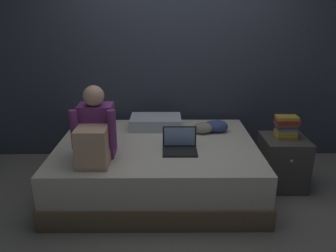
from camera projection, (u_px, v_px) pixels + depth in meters
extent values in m
plane|color=gray|center=(177.00, 203.00, 3.19)|extent=(8.00, 8.00, 0.00)
cube|color=#383D4C|center=(175.00, 47.00, 3.87)|extent=(5.60, 0.10, 2.70)
cube|color=#7A6047|center=(157.00, 179.00, 3.44)|extent=(2.00, 1.50, 0.20)
cube|color=beige|center=(157.00, 157.00, 3.35)|extent=(1.96, 1.46, 0.30)
cube|color=#474442|center=(283.00, 162.00, 3.42)|extent=(0.44, 0.44, 0.54)
sphere|color=gray|center=(292.00, 161.00, 3.18)|extent=(0.04, 0.04, 0.04)
cube|color=#75337A|center=(97.00, 130.00, 2.95)|extent=(0.30, 0.20, 0.48)
sphere|color=tan|center=(94.00, 96.00, 2.81)|extent=(0.18, 0.18, 0.18)
cube|color=tan|center=(93.00, 147.00, 2.77)|extent=(0.26, 0.24, 0.34)
cylinder|color=#75337A|center=(74.00, 130.00, 2.80)|extent=(0.07, 0.07, 0.34)
cylinder|color=#75337A|center=(112.00, 129.00, 2.80)|extent=(0.07, 0.07, 0.34)
cube|color=black|center=(180.00, 152.00, 3.07)|extent=(0.32, 0.22, 0.02)
cube|color=black|center=(179.00, 136.00, 3.15)|extent=(0.32, 0.01, 0.20)
cube|color=#8CB2EA|center=(180.00, 137.00, 3.14)|extent=(0.29, 0.00, 0.18)
cube|color=silver|center=(156.00, 122.00, 3.70)|extent=(0.56, 0.36, 0.13)
cube|color=gold|center=(285.00, 136.00, 3.34)|extent=(0.20, 0.15, 0.04)
cube|color=gold|center=(286.00, 132.00, 3.34)|extent=(0.19, 0.15, 0.04)
cube|color=teal|center=(286.00, 129.00, 3.33)|extent=(0.18, 0.12, 0.03)
cube|color=#703D84|center=(286.00, 127.00, 3.32)|extent=(0.20, 0.12, 0.03)
cube|color=brown|center=(286.00, 124.00, 3.32)|extent=(0.21, 0.15, 0.03)
cube|color=#9E2D28|center=(288.00, 121.00, 3.29)|extent=(0.22, 0.12, 0.04)
cube|color=gold|center=(287.00, 118.00, 3.28)|extent=(0.21, 0.13, 0.03)
ellipsoid|color=#3D4C8E|center=(214.00, 126.00, 3.60)|extent=(0.22, 0.18, 0.12)
ellipsoid|color=#3D4C8E|center=(217.00, 126.00, 3.59)|extent=(0.23, 0.19, 0.13)
ellipsoid|color=gray|center=(203.00, 128.00, 3.55)|extent=(0.21, 0.18, 0.12)
ellipsoid|color=#4C6B56|center=(208.00, 126.00, 3.66)|extent=(0.15, 0.13, 0.08)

